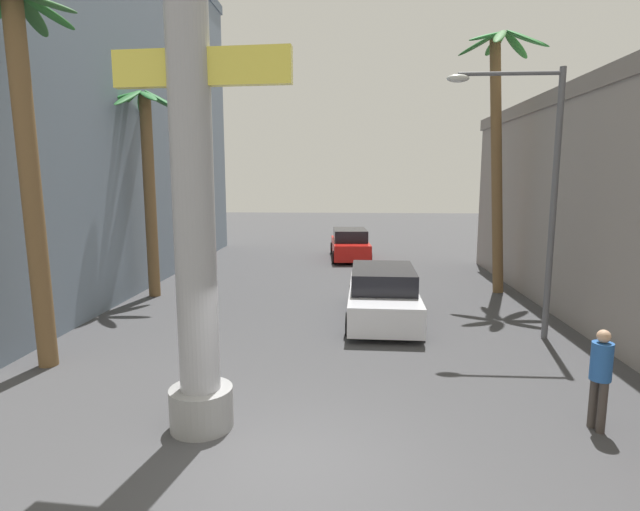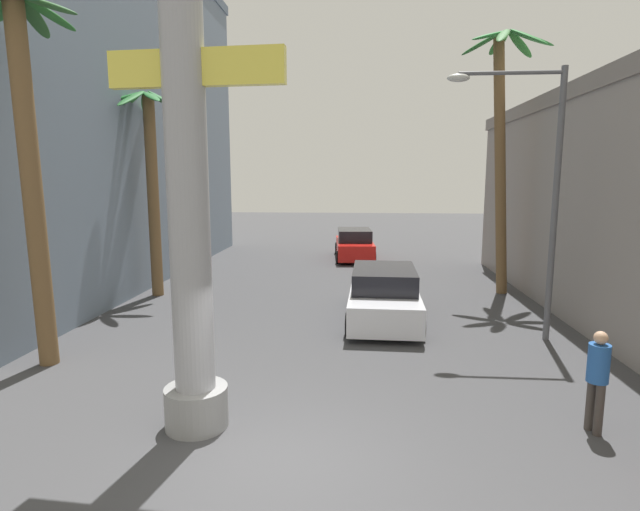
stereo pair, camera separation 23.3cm
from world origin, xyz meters
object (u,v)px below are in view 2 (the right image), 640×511
neon_sign_pole (184,90)px  car_lead (384,295)px  palm_tree_mid_left (151,169)px  pedestrian_by_sign (598,374)px  palm_tree_near_left (30,154)px  car_far (354,245)px  palm_tree_mid_right (502,136)px  street_lamp (538,177)px

neon_sign_pole → car_lead: size_ratio=2.24×
neon_sign_pole → car_lead: neon_sign_pole is taller
car_lead → palm_tree_mid_left: 9.28m
pedestrian_by_sign → palm_tree_near_left: bearing=168.5°
car_far → pedestrian_by_sign: 18.46m
neon_sign_pole → car_far: neon_sign_pole is taller
palm_tree_mid_left → pedestrian_by_sign: (11.26, -9.09, -3.50)m
palm_tree_mid_right → street_lamp: bearing=-95.7°
palm_tree_near_left → street_lamp: bearing=13.3°
palm_tree_mid_left → car_far: bearing=51.5°
neon_sign_pole → car_lead: (3.47, 6.88, -4.81)m
car_far → palm_tree_mid_right: (5.24, -7.63, 4.94)m
palm_tree_mid_left → palm_tree_near_left: size_ratio=0.91×
car_far → palm_tree_mid_left: 11.97m
neon_sign_pole → palm_tree_mid_left: 10.52m
car_far → palm_tree_mid_left: size_ratio=0.67×
car_lead → palm_tree_mid_right: size_ratio=0.55×
palm_tree_near_left → car_far: bearing=66.6°
palm_tree_mid_right → pedestrian_by_sign: bearing=-95.8°
street_lamp → pedestrian_by_sign: (-0.52, -4.95, -3.22)m
car_far → pedestrian_by_sign: bearing=-76.9°
palm_tree_mid_left → palm_tree_mid_right: size_ratio=0.78×
palm_tree_mid_left → neon_sign_pole: bearing=-63.9°
palm_tree_near_left → pedestrian_by_sign: (10.98, -2.23, -3.69)m
palm_tree_mid_left → car_lead: bearing=-17.4°
street_lamp → palm_tree_near_left: palm_tree_near_left is taller
car_far → palm_tree_mid_left: (-7.08, -8.88, 3.79)m
neon_sign_pole → palm_tree_mid_left: (-4.61, 9.41, -1.02)m
palm_tree_mid_left → pedestrian_by_sign: size_ratio=4.14×
palm_tree_near_left → palm_tree_mid_left: bearing=92.3°
palm_tree_near_left → pedestrian_by_sign: bearing=-11.5°
car_lead → palm_tree_mid_right: 7.53m
neon_sign_pole → palm_tree_mid_right: neon_sign_pole is taller
street_lamp → palm_tree_mid_right: 5.61m
car_far → palm_tree_mid_left: palm_tree_mid_left is taller
neon_sign_pole → car_far: bearing=82.3°
street_lamp → palm_tree_near_left: (-11.51, -2.72, 0.48)m
neon_sign_pole → car_far: size_ratio=2.36×
car_far → palm_tree_mid_right: bearing=-55.5°
palm_tree_near_left → pedestrian_by_sign: size_ratio=4.57×
car_lead → pedestrian_by_sign: 7.29m
car_far → palm_tree_mid_right: palm_tree_mid_right is taller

